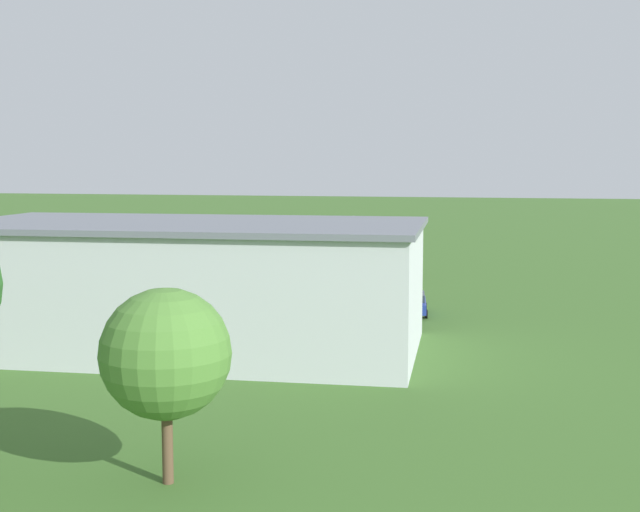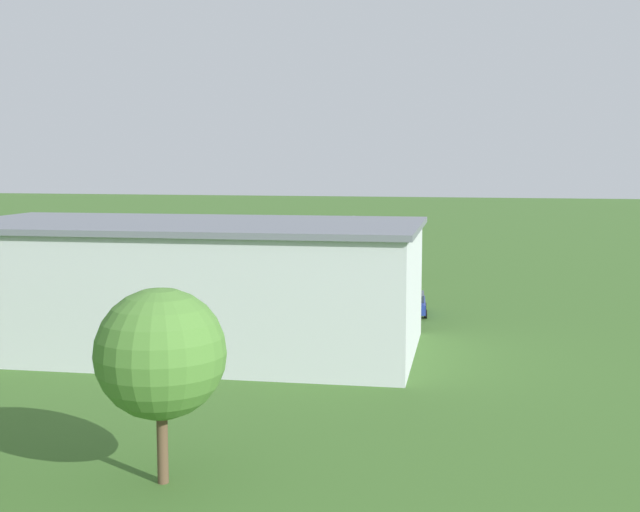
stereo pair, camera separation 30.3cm
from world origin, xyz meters
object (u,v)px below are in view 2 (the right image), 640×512
object	(u,v)px
car_white	(140,292)
biplane	(361,233)
hangar	(187,285)
person_beside_truck	(100,298)
car_orange	(3,289)
car_silver	(65,292)
tree_at_field_edge	(161,354)
car_blue	(413,303)
person_by_parked_cars	(184,288)
person_crossing_taxiway	(171,286)
person_walking_on_apron	(172,284)
windsock	(63,220)

from	to	relation	value
car_white	biplane	bearing A→B (deg)	-132.23
hangar	person_beside_truck	distance (m)	17.36
hangar	biplane	distance (m)	32.65
hangar	car_orange	size ratio (longest dim) A/B	6.87
car_orange	person_beside_truck	bearing A→B (deg)	168.00
car_silver	tree_at_field_edge	xyz separation A→B (m)	(-23.67, 34.76, 3.92)
car_white	car_blue	bearing A→B (deg)	178.26
hangar	car_white	distance (m)	18.76
person_by_parked_cars	car_white	bearing A→B (deg)	52.27
car_white	person_crossing_taxiway	bearing A→B (deg)	-107.71
person_by_parked_cars	person_crossing_taxiway	bearing A→B (deg)	-18.96
hangar	car_blue	distance (m)	19.34
car_orange	person_crossing_taxiway	distance (m)	13.97
car_white	person_crossing_taxiway	world-z (taller)	person_crossing_taxiway
car_blue	person_walking_on_apron	size ratio (longest dim) A/B	2.85
biplane	windsock	world-z (taller)	biplane
biplane	car_orange	size ratio (longest dim) A/B	1.87
biplane	person_crossing_taxiway	distance (m)	19.74
biplane	car_orange	bearing A→B (deg)	33.67
hangar	car_blue	world-z (taller)	hangar
hangar	person_beside_truck	bearing A→B (deg)	-44.50
person_walking_on_apron	person_beside_truck	world-z (taller)	person_walking_on_apron
person_by_parked_cars	tree_at_field_edge	bearing A→B (deg)	111.09
person_beside_truck	person_crossing_taxiway	distance (m)	7.69
car_silver	car_white	bearing A→B (deg)	-165.44
car_blue	person_by_parked_cars	size ratio (longest dim) A/B	3.09
person_beside_truck	car_white	bearing A→B (deg)	-118.50
car_blue	car_white	size ratio (longest dim) A/B	1.10
person_walking_on_apron	biplane	bearing A→B (deg)	-140.66
car_blue	biplane	bearing A→B (deg)	-67.65
tree_at_field_edge	windsock	xyz separation A→B (m)	(36.07, -56.20, 0.44)
person_walking_on_apron	tree_at_field_edge	xyz separation A→B (m)	(-17.02, 41.23, 3.88)
car_blue	person_crossing_taxiway	size ratio (longest dim) A/B	2.83
biplane	car_blue	size ratio (longest dim) A/B	1.65
car_blue	car_silver	xyz separation A→B (m)	(28.50, 0.85, -0.05)
car_white	car_silver	world-z (taller)	car_white
person_crossing_taxiway	windsock	bearing A→B (deg)	-39.73
car_blue	windsock	distance (m)	46.00
biplane	windsock	xyz separation A→B (m)	(33.67, -3.00, 0.54)
car_blue	car_silver	size ratio (longest dim) A/B	1.07
biplane	car_white	xyz separation A→B (m)	(15.34, 16.90, -3.78)
car_silver	person_crossing_taxiway	bearing A→B (deg)	-143.63
car_silver	tree_at_field_edge	size ratio (longest dim) A/B	0.64
tree_at_field_edge	person_beside_truck	bearing A→B (deg)	-59.25
car_silver	person_by_parked_cars	bearing A→B (deg)	-150.47
biplane	person_walking_on_apron	size ratio (longest dim) A/B	4.70
person_beside_truck	person_by_parked_cars	distance (m)	7.91
car_white	tree_at_field_edge	xyz separation A→B (m)	(-17.75, 36.30, 3.88)
car_white	person_walking_on_apron	distance (m)	4.98
person_crossing_taxiway	person_by_parked_cars	world-z (taller)	person_crossing_taxiway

